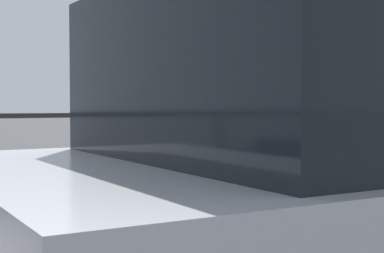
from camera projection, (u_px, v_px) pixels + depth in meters
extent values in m
cube|color=#9E9B93|center=(161.00, 241.00, 5.40)|extent=(36.00, 3.04, 0.15)
cylinder|color=slate|center=(228.00, 188.00, 4.37)|extent=(0.07, 0.07, 1.14)
cylinder|color=black|center=(228.00, 92.00, 4.34)|extent=(0.16, 0.16, 0.32)
sphere|color=silver|center=(228.00, 67.00, 4.34)|extent=(0.16, 0.16, 0.16)
cube|color=black|center=(235.00, 82.00, 4.27)|extent=(0.09, 0.01, 0.07)
cube|color=yellow|center=(235.00, 99.00, 4.27)|extent=(0.10, 0.01, 0.09)
cylinder|color=slate|center=(141.00, 214.00, 4.23)|extent=(0.15, 0.15, 0.79)
cylinder|color=slate|center=(168.00, 213.00, 4.29)|extent=(0.15, 0.15, 0.79)
cube|color=#2D478C|center=(154.00, 119.00, 4.23)|extent=(0.45, 0.30, 0.59)
sphere|color=tan|center=(154.00, 64.00, 4.21)|extent=(0.21, 0.21, 0.21)
cylinder|color=#2D478C|center=(120.00, 117.00, 4.16)|extent=(0.09, 0.09, 0.56)
cylinder|color=#2D478C|center=(181.00, 103.00, 4.47)|extent=(0.19, 0.47, 0.46)
cube|color=black|center=(374.00, 76.00, 2.52)|extent=(2.23, 1.65, 0.66)
cylinder|color=black|center=(108.00, 114.00, 6.55)|extent=(24.00, 0.06, 0.06)
cylinder|color=black|center=(109.00, 157.00, 6.57)|extent=(24.00, 0.05, 0.05)
cylinder|color=black|center=(109.00, 162.00, 6.57)|extent=(0.06, 0.06, 1.08)
cylinder|color=black|center=(278.00, 153.00, 7.73)|extent=(0.06, 0.06, 1.08)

